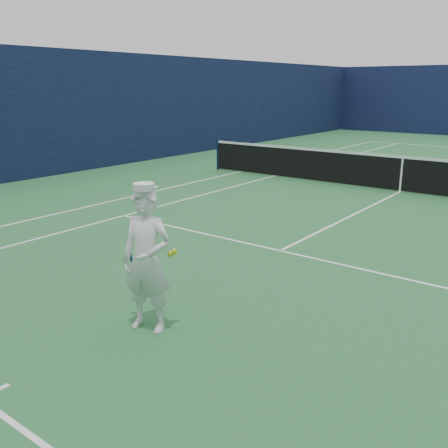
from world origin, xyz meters
name	(u,v)px	position (x,y,z in m)	size (l,w,h in m)	color
ground	(400,192)	(0.00, 0.00, 0.00)	(80.00, 80.00, 0.00)	#276735
court_markings	(400,192)	(0.00, 0.00, 0.00)	(11.03, 23.83, 0.01)	white
windscreen_fence	(407,119)	(0.00, 0.00, 2.00)	(20.12, 36.12, 4.00)	#10163B
tennis_net	(402,172)	(0.00, 0.00, 0.55)	(12.88, 0.09, 1.07)	#141E4C
tennis_player	(147,260)	(0.25, -9.89, 0.88)	(0.84, 0.57, 1.80)	white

